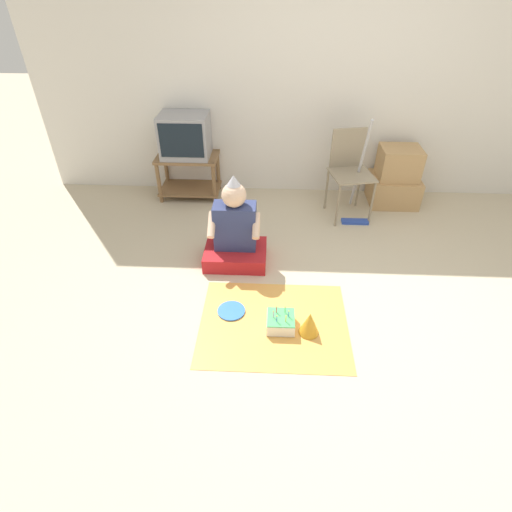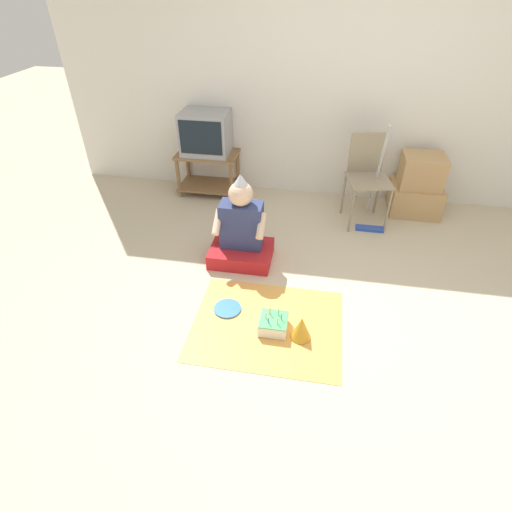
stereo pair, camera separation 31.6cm
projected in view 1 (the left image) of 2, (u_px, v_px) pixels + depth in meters
ground_plane at (343, 308)px, 3.19m from camera, size 16.00×16.00×0.00m
wall_back at (333, 77)px, 4.11m from camera, size 6.40×0.06×2.55m
tv_stand at (189, 172)px, 4.56m from camera, size 0.68×0.42×0.49m
tv at (185, 136)px, 4.31m from camera, size 0.52×0.41×0.46m
folding_chair at (350, 167)px, 4.11m from camera, size 0.49×0.49×0.89m
cardboard_box_stack at (395, 179)px, 4.43m from camera, size 0.52×0.46×0.64m
dust_mop at (358, 193)px, 4.13m from camera, size 0.28×0.43×1.09m
person_seated at (235, 234)px, 3.55m from camera, size 0.56×0.42×0.84m
party_cloth at (274, 323)px, 3.05m from camera, size 1.13×0.92×0.01m
birthday_cake at (281, 322)px, 2.99m from camera, size 0.21×0.21×0.16m
party_hat_blue at (309, 323)px, 2.92m from camera, size 0.15×0.15×0.19m
paper_plate at (231, 311)px, 3.15m from camera, size 0.22×0.22×0.01m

